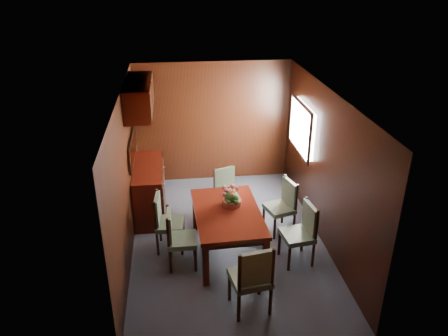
{
  "coord_description": "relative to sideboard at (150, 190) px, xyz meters",
  "views": [
    {
      "loc": [
        -0.76,
        -5.85,
        4.05
      ],
      "look_at": [
        0.0,
        0.47,
        1.05
      ],
      "focal_mm": 35.0,
      "sensor_mm": 36.0,
      "label": 1
    }
  ],
  "objects": [
    {
      "name": "chair_head",
      "position": [
        1.35,
        -2.64,
        0.11
      ],
      "size": [
        0.55,
        0.53,
        1.01
      ],
      "rotation": [
        0.0,
        0.0,
        0.16
      ],
      "color": "black",
      "rests_on": "ground"
    },
    {
      "name": "chair_right_far",
      "position": [
        2.19,
        -0.84,
        0.06
      ],
      "size": [
        0.52,
        0.53,
        0.91
      ],
      "rotation": [
        0.0,
        0.0,
        1.85
      ],
      "color": "black",
      "rests_on": "ground"
    },
    {
      "name": "chair_right_near",
      "position": [
        2.26,
        -1.66,
        0.08
      ],
      "size": [
        0.48,
        0.5,
        0.95
      ],
      "rotation": [
        0.0,
        0.0,
        1.7
      ],
      "color": "black",
      "rests_on": "ground"
    },
    {
      "name": "chair_foot",
      "position": [
        1.34,
        -0.23,
        0.04
      ],
      "size": [
        0.54,
        0.53,
        0.88
      ],
      "rotation": [
        0.0,
        0.0,
        3.52
      ],
      "color": "black",
      "rests_on": "ground"
    },
    {
      "name": "ground",
      "position": [
        1.25,
        -1.0,
        -0.45
      ],
      "size": [
        4.5,
        4.5,
        0.0
      ],
      "primitive_type": "plane",
      "color": "#3B4251",
      "rests_on": "ground"
    },
    {
      "name": "flower_centerpiece",
      "position": [
        1.3,
        -1.15,
        0.42
      ],
      "size": [
        0.32,
        0.32,
        0.32
      ],
      "color": "#A44332",
      "rests_on": "dining_table"
    },
    {
      "name": "room_shell",
      "position": [
        1.15,
        -0.67,
        1.18
      ],
      "size": [
        3.06,
        4.52,
        2.41
      ],
      "color": "black",
      "rests_on": "ground"
    },
    {
      "name": "sideboard",
      "position": [
        0.0,
        0.0,
        0.0
      ],
      "size": [
        0.48,
        1.4,
        0.9
      ],
      "primitive_type": "cube",
      "color": "black",
      "rests_on": "ground"
    },
    {
      "name": "dining_table",
      "position": [
        1.2,
        -1.33,
        0.17
      ],
      "size": [
        1.02,
        1.57,
        0.72
      ],
      "rotation": [
        0.0,
        0.0,
        0.04
      ],
      "color": "black",
      "rests_on": "ground"
    },
    {
      "name": "chair_left_near",
      "position": [
        0.45,
        -1.56,
        0.06
      ],
      "size": [
        0.42,
        0.44,
        0.91
      ],
      "rotation": [
        0.0,
        0.0,
        -1.58
      ],
      "color": "black",
      "rests_on": "ground"
    },
    {
      "name": "chair_left_far",
      "position": [
        0.28,
        -1.12,
        0.07
      ],
      "size": [
        0.46,
        0.48,
        0.93
      ],
      "rotation": [
        0.0,
        0.0,
        -1.66
      ],
      "color": "black",
      "rests_on": "ground"
    }
  ]
}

